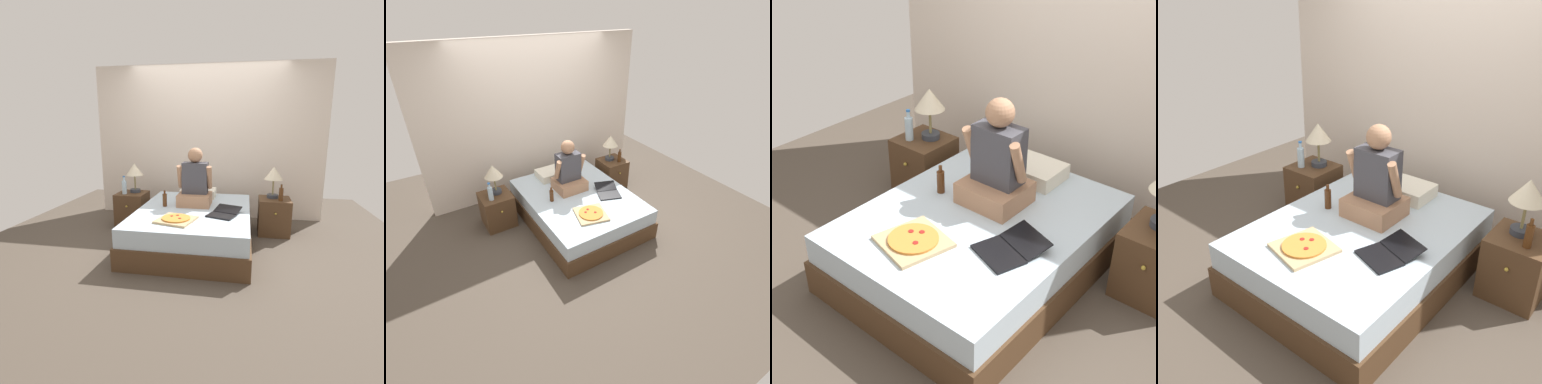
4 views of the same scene
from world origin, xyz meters
TOP-DOWN VIEW (x-y plane):
  - ground_plane at (0.00, 0.00)m, footprint 5.79×5.79m
  - wall_back at (0.00, 1.32)m, footprint 3.79×0.12m
  - bed at (0.00, 0.00)m, footprint 1.48×1.93m
  - nightstand_left at (-1.08, 0.56)m, footprint 0.44×0.47m
  - lamp_on_left_nightstand at (-1.04, 0.61)m, footprint 0.26×0.26m
  - water_bottle at (-1.16, 0.47)m, footprint 0.07×0.07m
  - nightstand_right at (1.08, 0.56)m, footprint 0.44×0.47m
  - lamp_on_right_nightstand at (1.05, 0.61)m, footprint 0.26×0.26m
  - beer_bottle at (1.15, 0.46)m, footprint 0.06×0.06m
  - pillow at (-0.05, 0.68)m, footprint 0.52×0.34m
  - person_seated at (-0.02, 0.22)m, footprint 0.47×0.40m
  - laptop at (0.40, -0.21)m, footprint 0.44×0.50m
  - pizza_box at (-0.12, -0.53)m, footprint 0.48×0.48m
  - beer_bottle_on_bed at (-0.41, 0.05)m, footprint 0.06×0.06m

SIDE VIEW (x-z plane):
  - ground_plane at x=0.00m, z-range 0.00..0.00m
  - bed at x=0.00m, z-range 0.00..0.47m
  - nightstand_left at x=-1.08m, z-range 0.00..0.52m
  - nightstand_right at x=1.08m, z-range 0.00..0.52m
  - pizza_box at x=-0.12m, z-range 0.47..0.51m
  - laptop at x=0.40m, z-range 0.46..0.53m
  - pillow at x=-0.05m, z-range 0.47..0.59m
  - beer_bottle_on_bed at x=-0.41m, z-range 0.45..0.67m
  - beer_bottle at x=1.15m, z-range 0.50..0.73m
  - water_bottle at x=-1.16m, z-range 0.49..0.77m
  - person_seated at x=-0.02m, z-range 0.37..1.15m
  - lamp_on_left_nightstand at x=-1.04m, z-range 0.62..1.07m
  - lamp_on_right_nightstand at x=1.05m, z-range 0.62..1.07m
  - wall_back at x=0.00m, z-range 0.00..2.50m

